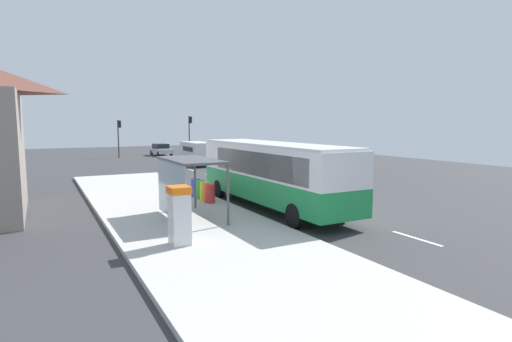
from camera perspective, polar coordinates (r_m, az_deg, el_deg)
The scene contains 21 objects.
ground_plane at distance 32.51m, azimuth -6.66°, elevation -0.77°, with size 56.00×92.00×0.04m, color #38383A.
sidewalk_platform at distance 19.24m, azimuth -11.48°, elevation -5.68°, with size 6.20×30.00×0.18m, color beige.
lane_stripe_seg_0 at distance 16.12m, azimuth 21.38°, elevation -8.72°, with size 0.16×2.20×0.01m, color silver.
lane_stripe_seg_1 at distance 19.63m, azimuth 10.23°, elevation -5.65°, with size 0.16×2.20×0.01m, color silver.
lane_stripe_seg_2 at distance 23.69m, azimuth 2.74°, elevation -3.44°, with size 0.16×2.20×0.01m, color silver.
lane_stripe_seg_3 at distance 28.05m, azimuth -2.47°, elevation -1.86°, with size 0.16×2.20×0.01m, color silver.
lane_stripe_seg_4 at distance 32.59m, azimuth -6.25°, elevation -0.70°, with size 0.16×2.20×0.01m, color silver.
lane_stripe_seg_5 at distance 37.25m, azimuth -9.09°, elevation 0.17°, with size 0.16×2.20×0.01m, color silver.
lane_stripe_seg_6 at distance 41.99m, azimuth -11.30°, elevation 0.85°, with size 0.16×2.20×0.01m, color silver.
lane_stripe_seg_7 at distance 46.79m, azimuth -13.06°, elevation 1.39°, with size 0.16×2.20×0.01m, color silver.
bus at distance 19.94m, azimuth 2.20°, elevation -0.01°, with size 2.61×11.03×3.21m.
white_van at distance 41.07m, azimuth -8.14°, elevation 2.66°, with size 2.10×5.23×2.30m.
sedan_near at distance 54.60m, azimuth -13.07°, elevation 2.94°, with size 2.03×4.49×1.52m.
ticket_machine at distance 13.72m, azimuth -10.59°, elevation -6.02°, with size 0.66×0.76×1.94m.
recycling_bin_red at distance 20.73m, azimuth -6.43°, elevation -3.11°, with size 0.52×0.52×0.95m, color red.
recycling_bin_yellow at distance 21.37m, azimuth -7.12°, elevation -2.82°, with size 0.52×0.52×0.95m, color yellow.
recycling_bin_green at distance 22.02m, azimuth -7.77°, elevation -2.55°, with size 0.52×0.52×0.95m, color green.
recycling_bin_blue at distance 22.67m, azimuth -8.38°, elevation -2.30°, with size 0.52×0.52×0.95m, color blue.
traffic_light_near_side at distance 53.28m, azimuth -9.17°, elevation 5.73°, with size 0.49×0.28×5.08m.
traffic_light_far_side at distance 51.96m, azimuth -18.49°, elevation 5.09°, with size 0.49×0.28×4.56m.
bus_shelter at distance 17.27m, azimuth -10.04°, elevation -0.29°, with size 1.80×4.00×2.50m.
Camera 1 is at (-11.65, -16.06, 4.15)m, focal length 28.79 mm.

